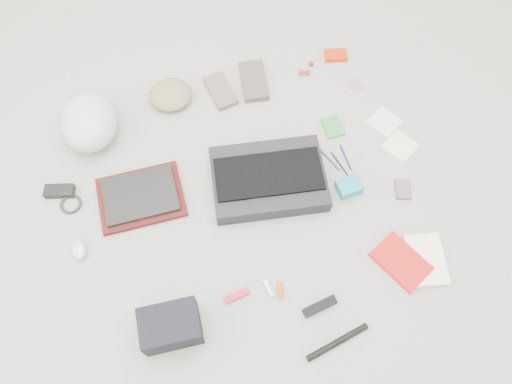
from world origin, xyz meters
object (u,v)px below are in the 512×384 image
object	(u,v)px
camera_bag	(171,326)
laptop	(140,195)
bike_helmet	(89,122)
messenger_bag	(268,179)
book_red	(401,262)
accordion_wallet	(349,187)

from	to	relation	value
camera_bag	laptop	bearing A→B (deg)	94.62
bike_helmet	camera_bag	bearing A→B (deg)	-74.23
messenger_bag	camera_bag	world-z (taller)	camera_bag
book_red	accordion_wallet	size ratio (longest dim) A/B	2.22
bike_helmet	book_red	world-z (taller)	bike_helmet
messenger_bag	laptop	distance (m)	0.53
laptop	book_red	size ratio (longest dim) A/B	1.39
laptop	bike_helmet	distance (m)	0.40
bike_helmet	camera_bag	xyz separation A→B (m)	(0.11, -0.94, -0.02)
laptop	bike_helmet	world-z (taller)	bike_helmet
camera_bag	book_red	world-z (taller)	camera_bag
bike_helmet	book_red	size ratio (longest dim) A/B	1.40
laptop	accordion_wallet	distance (m)	0.86
bike_helmet	camera_bag	world-z (taller)	bike_helmet
bike_helmet	accordion_wallet	xyz separation A→B (m)	(0.95, -0.62, -0.07)
camera_bag	accordion_wallet	size ratio (longest dim) A/B	2.19
camera_bag	book_red	bearing A→B (deg)	3.44
messenger_bag	laptop	xyz separation A→B (m)	(-0.52, 0.10, -0.00)
bike_helmet	accordion_wallet	bearing A→B (deg)	-24.09
laptop	camera_bag	xyz separation A→B (m)	(-0.01, -0.56, 0.03)
messenger_bag	bike_helmet	xyz separation A→B (m)	(-0.64, 0.48, 0.05)
book_red	messenger_bag	bearing A→B (deg)	103.28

